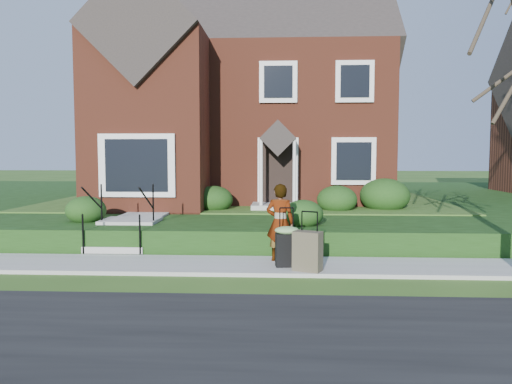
# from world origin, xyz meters

# --- Properties ---
(ground) EXTENTS (120.00, 120.00, 0.00)m
(ground) POSITION_xyz_m (0.00, 0.00, 0.00)
(ground) COLOR #2D5119
(ground) RESTS_ON ground
(street) EXTENTS (60.00, 6.00, 0.01)m
(street) POSITION_xyz_m (0.00, -5.00, 0.01)
(street) COLOR black
(street) RESTS_ON ground
(sidewalk) EXTENTS (60.00, 1.60, 0.08)m
(sidewalk) POSITION_xyz_m (0.00, 0.00, 0.04)
(sidewalk) COLOR #9E9B93
(sidewalk) RESTS_ON ground
(terrace) EXTENTS (44.00, 20.00, 0.60)m
(terrace) POSITION_xyz_m (4.00, 10.90, 0.30)
(terrace) COLOR black
(terrace) RESTS_ON ground
(walkway) EXTENTS (1.20, 6.00, 0.06)m
(walkway) POSITION_xyz_m (-2.50, 5.00, 0.63)
(walkway) COLOR #9E9B93
(walkway) RESTS_ON terrace
(main_house) EXTENTS (10.40, 10.20, 9.40)m
(main_house) POSITION_xyz_m (-0.21, 9.61, 5.26)
(main_house) COLOR maroon
(main_house) RESTS_ON terrace
(front_steps) EXTENTS (1.40, 2.02, 1.50)m
(front_steps) POSITION_xyz_m (-2.50, 1.84, 0.47)
(front_steps) COLOR #9E9B93
(front_steps) RESTS_ON ground
(foundation_shrubs) EXTENTS (10.18, 4.91, 1.08)m
(foundation_shrubs) POSITION_xyz_m (0.57, 4.85, 1.06)
(foundation_shrubs) COLOR black
(foundation_shrubs) RESTS_ON terrace
(woman) EXTENTS (0.65, 0.49, 1.63)m
(woman) POSITION_xyz_m (1.29, 0.33, 0.89)
(woman) COLOR #999999
(woman) RESTS_ON sidewalk
(suitcase_black) EXTENTS (0.54, 0.47, 1.19)m
(suitcase_black) POSITION_xyz_m (1.43, -0.20, 0.54)
(suitcase_black) COLOR black
(suitcase_black) RESTS_ON sidewalk
(suitcase_olive) EXTENTS (0.61, 0.49, 1.15)m
(suitcase_olive) POSITION_xyz_m (1.82, -0.55, 0.47)
(suitcase_olive) COLOR #4D4633
(suitcase_olive) RESTS_ON sidewalk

